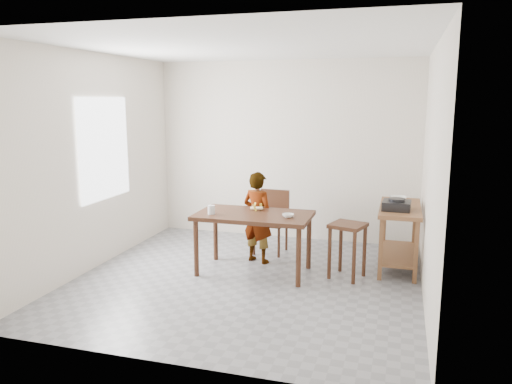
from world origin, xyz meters
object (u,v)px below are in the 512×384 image
(child, at_px, (258,217))
(prep_counter, at_px, (399,237))
(dining_chair, at_px, (271,222))
(dining_table, at_px, (254,243))
(stool, at_px, (347,251))

(child, bearing_deg, prep_counter, -152.10)
(dining_chair, bearing_deg, prep_counter, -0.90)
(dining_chair, bearing_deg, dining_table, -85.48)
(child, xyz_separation_m, dining_chair, (0.06, 0.44, -0.17))
(prep_counter, height_order, dining_chair, dining_chair)
(dining_chair, bearing_deg, child, -93.57)
(stool, bearing_deg, prep_counter, 43.82)
(prep_counter, bearing_deg, dining_table, -157.85)
(prep_counter, distance_m, child, 1.82)
(dining_chair, distance_m, stool, 1.35)
(prep_counter, bearing_deg, dining_chair, 175.04)
(dining_table, relative_size, stool, 2.09)
(child, height_order, dining_chair, child)
(dining_table, bearing_deg, child, 99.11)
(stool, bearing_deg, dining_table, -173.22)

